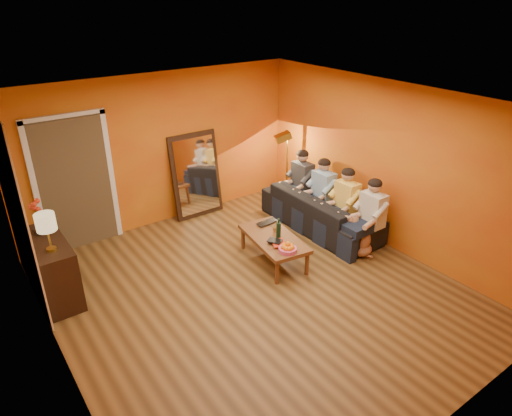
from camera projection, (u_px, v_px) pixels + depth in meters
room_shell at (240, 198)px, 6.00m from camera, size 5.00×5.50×2.60m
white_accent at (14, 209)px, 5.71m from camera, size 0.02×1.90×2.58m
doorway_recess at (73, 182)px, 7.12m from camera, size 1.06×0.30×2.10m
door_jamb_left at (36, 194)px, 6.73m from camera, size 0.08×0.06×2.20m
door_jamb_right at (111, 177)px, 7.33m from camera, size 0.08×0.06×2.20m
door_header at (62, 117)px, 6.56m from camera, size 1.22×0.06×0.08m
mirror_frame at (196, 175)px, 8.18m from camera, size 0.92×0.27×1.51m
mirror_glass at (197, 176)px, 8.15m from camera, size 0.78×0.21×1.35m
sideboard at (52, 268)px, 6.07m from camera, size 0.44×1.18×0.85m
table_lamp at (48, 233)px, 5.55m from camera, size 0.24×0.24×0.51m
sofa at (320, 211)px, 7.86m from camera, size 2.25×0.88×0.66m
coffee_table at (273, 249)px, 6.94m from camera, size 0.79×1.30×0.42m
floor_lamp at (287, 170)px, 8.51m from camera, size 0.37×0.33×1.44m
dog at (358, 235)px, 7.10m from camera, size 0.41×0.58×0.64m
person_far_left at (372, 215)px, 7.07m from camera, size 0.70×0.44×1.22m
person_mid_left at (346, 203)px, 7.47m from camera, size 0.70×0.44×1.22m
person_mid_right at (323, 192)px, 7.87m from camera, size 0.70×0.44×1.22m
person_far_right at (302, 182)px, 8.28m from camera, size 0.70×0.44×1.22m
fruit_bowl at (288, 247)px, 6.43m from camera, size 0.26×0.26×0.16m
wine_bottle at (279, 228)px, 6.77m from camera, size 0.07×0.07×0.31m
tumbler at (275, 229)px, 6.98m from camera, size 0.10×0.10×0.08m
laptop at (269, 224)px, 7.19m from camera, size 0.37×0.25×0.03m
book_lower at (272, 245)px, 6.60m from camera, size 0.18×0.23×0.02m
book_mid at (272, 244)px, 6.61m from camera, size 0.28×0.31×0.02m
book_upper at (273, 243)px, 6.58m from camera, size 0.23×0.25×0.02m
vase at (40, 226)px, 6.02m from camera, size 0.20×0.20×0.21m
flowers at (35, 208)px, 5.90m from camera, size 0.17×0.17×0.51m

